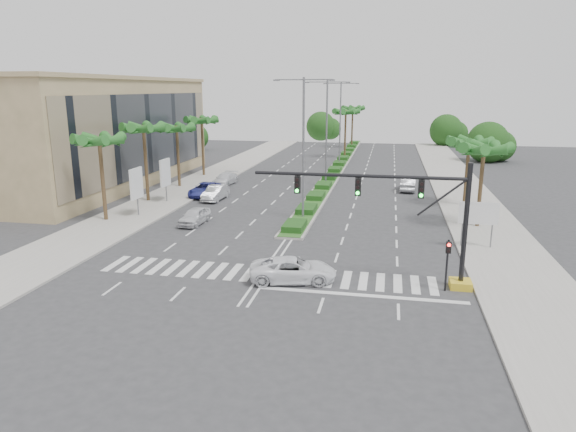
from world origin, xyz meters
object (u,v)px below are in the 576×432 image
car_crossing (293,270)px  car_parked_b (216,193)px  car_parked_a (195,216)px  car_parked_d (225,179)px  car_right (408,184)px  car_parked_c (205,190)px

car_crossing → car_parked_b: bearing=18.0°
car_parked_a → car_crossing: bearing=-44.0°
car_parked_b → car_parked_d: bearing=104.3°
car_parked_b → car_right: car_right is taller
car_parked_a → car_parked_b: (-1.44, 9.54, 0.04)m
car_crossing → car_right: car_right is taller
car_parked_c → car_right: bearing=19.3°
car_right → car_parked_d: bearing=4.5°
car_parked_b → car_crossing: 24.04m
car_parked_c → car_parked_d: 6.85m
car_parked_b → car_right: size_ratio=0.97×
car_parked_b → car_parked_c: 2.34m
car_parked_c → car_crossing: size_ratio=1.00×
car_parked_c → car_crossing: 26.28m
car_parked_c → car_right: size_ratio=1.12×
car_parked_a → car_right: (18.00, 18.41, 0.06)m
car_parked_c → car_parked_d: car_parked_c is taller
car_parked_c → car_parked_d: bearing=90.3°
car_parked_c → car_right: car_right is taller
car_parked_d → car_crossing: 32.33m
car_parked_a → car_crossing: car_crossing is taller
car_parked_b → car_parked_d: car_parked_b is taller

